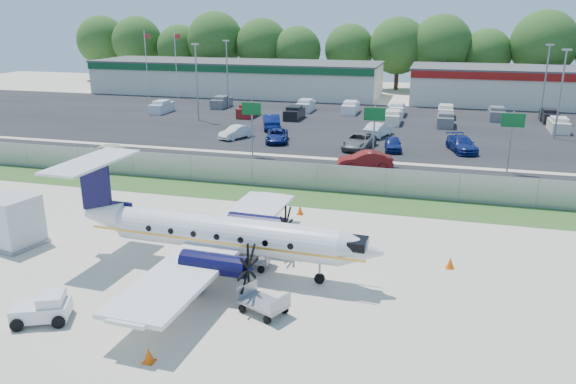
% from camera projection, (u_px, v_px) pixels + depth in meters
% --- Properties ---
extents(ground, '(170.00, 170.00, 0.00)m').
position_uv_depth(ground, '(257.00, 270.00, 28.39)').
color(ground, beige).
rests_on(ground, ground).
extents(grass_verge, '(170.00, 4.00, 0.02)m').
position_uv_depth(grass_verge, '(310.00, 198.00, 39.43)').
color(grass_verge, '#2D561E').
rests_on(grass_verge, ground).
extents(access_road, '(170.00, 8.00, 0.02)m').
position_uv_depth(access_road, '(330.00, 172.00, 45.86)').
color(access_road, black).
rests_on(access_road, ground).
extents(parking_lot, '(170.00, 32.00, 0.02)m').
position_uv_depth(parking_lot, '(365.00, 126.00, 65.18)').
color(parking_lot, black).
rests_on(parking_lot, ground).
extents(perimeter_fence, '(120.00, 0.06, 1.99)m').
position_uv_depth(perimeter_fence, '(317.00, 177.00, 40.96)').
color(perimeter_fence, gray).
rests_on(perimeter_fence, ground).
extents(building_west, '(46.40, 12.40, 5.24)m').
position_uv_depth(building_west, '(236.00, 77.00, 90.61)').
color(building_west, silver).
rests_on(building_west, ground).
extents(building_east, '(44.40, 12.40, 5.24)m').
position_uv_depth(building_east, '(573.00, 87.00, 78.09)').
color(building_east, silver).
rests_on(building_east, ground).
extents(sign_left, '(1.80, 0.26, 5.00)m').
position_uv_depth(sign_left, '(252.00, 116.00, 50.37)').
color(sign_left, gray).
rests_on(sign_left, ground).
extents(sign_mid, '(1.80, 0.26, 5.00)m').
position_uv_depth(sign_mid, '(374.00, 122.00, 47.62)').
color(sign_mid, gray).
rests_on(sign_mid, ground).
extents(sign_right, '(1.80, 0.26, 5.00)m').
position_uv_depth(sign_right, '(512.00, 129.00, 44.86)').
color(sign_right, gray).
rests_on(sign_right, ground).
extents(flagpole_west, '(1.06, 0.12, 10.00)m').
position_uv_depth(flagpole_west, '(147.00, 60.00, 86.27)').
color(flagpole_west, silver).
rests_on(flagpole_west, ground).
extents(flagpole_east, '(1.06, 0.12, 10.00)m').
position_uv_depth(flagpole_east, '(176.00, 61.00, 85.02)').
color(flagpole_east, silver).
rests_on(flagpole_east, ground).
extents(light_pole_nw, '(0.90, 0.35, 9.09)m').
position_uv_depth(light_pole_nw, '(197.00, 77.00, 66.77)').
color(light_pole_nw, gray).
rests_on(light_pole_nw, ground).
extents(light_pole_ne, '(0.90, 0.35, 9.09)m').
position_uv_depth(light_pole_ne, '(561.00, 88.00, 56.75)').
color(light_pole_ne, gray).
rests_on(light_pole_ne, ground).
extents(light_pole_sw, '(0.90, 0.35, 9.09)m').
position_uv_depth(light_pole_sw, '(227.00, 69.00, 75.97)').
color(light_pole_sw, gray).
rests_on(light_pole_sw, ground).
extents(light_pole_se, '(0.90, 0.35, 9.09)m').
position_uv_depth(light_pole_se, '(546.00, 78.00, 65.95)').
color(light_pole_se, gray).
rests_on(light_pole_se, ground).
extents(tree_line, '(112.00, 6.00, 14.00)m').
position_uv_depth(tree_line, '(392.00, 90.00, 96.45)').
color(tree_line, '#244D16').
rests_on(tree_line, ground).
extents(aircraft, '(16.53, 16.31, 5.13)m').
position_uv_depth(aircraft, '(220.00, 233.00, 27.86)').
color(aircraft, silver).
rests_on(aircraft, ground).
extents(pushback_tug, '(2.63, 2.34, 1.21)m').
position_uv_depth(pushback_tug, '(44.00, 308.00, 23.52)').
color(pushback_tug, silver).
rests_on(pushback_tug, ground).
extents(baggage_cart_near, '(2.13, 1.34, 1.10)m').
position_uv_depth(baggage_cart_near, '(250.00, 257.00, 28.59)').
color(baggage_cart_near, gray).
rests_on(baggage_cart_near, ground).
extents(baggage_cart_far, '(2.40, 1.99, 1.09)m').
position_uv_depth(baggage_cart_far, '(263.00, 302.00, 24.14)').
color(baggage_cart_far, gray).
rests_on(baggage_cart_far, ground).
extents(service_container, '(3.03, 3.03, 2.82)m').
position_uv_depth(service_container, '(14.00, 223.00, 31.06)').
color(service_container, silver).
rests_on(service_container, ground).
extents(cone_nose, '(0.42, 0.42, 0.59)m').
position_uv_depth(cone_nose, '(450.00, 263.00, 28.50)').
color(cone_nose, '#E55207').
rests_on(cone_nose, ground).
extents(cone_port_wing, '(0.42, 0.42, 0.60)m').
position_uv_depth(cone_port_wing, '(149.00, 355.00, 20.77)').
color(cone_port_wing, '#E55207').
rests_on(cone_port_wing, ground).
extents(cone_starboard_wing, '(0.42, 0.42, 0.59)m').
position_uv_depth(cone_starboard_wing, '(300.00, 210.00, 36.19)').
color(cone_starboard_wing, '#E55207').
rests_on(cone_starboard_wing, ground).
extents(road_car_west, '(4.86, 2.97, 1.54)m').
position_uv_depth(road_car_west, '(115.00, 161.00, 49.51)').
color(road_car_west, beige).
rests_on(road_car_west, ground).
extents(road_car_mid, '(4.79, 2.85, 1.49)m').
position_uv_depth(road_car_mid, '(364.00, 169.00, 46.93)').
color(road_car_mid, maroon).
rests_on(road_car_mid, ground).
extents(parked_car_a, '(2.96, 4.27, 1.33)m').
position_uv_depth(parked_car_a, '(236.00, 138.00, 58.49)').
color(parked_car_a, silver).
rests_on(parked_car_a, ground).
extents(parked_car_b, '(3.15, 4.99, 1.28)m').
position_uv_depth(parked_car_b, '(277.00, 142.00, 56.86)').
color(parked_car_b, navy).
rests_on(parked_car_b, ground).
extents(parked_car_c, '(3.06, 5.55, 1.47)m').
position_uv_depth(parked_car_c, '(359.00, 149.00, 54.06)').
color(parked_car_c, '#595B5E').
rests_on(parked_car_c, ground).
extents(parked_car_d, '(1.98, 3.94, 1.29)m').
position_uv_depth(parked_car_d, '(393.00, 151.00, 53.24)').
color(parked_car_d, navy).
rests_on(parked_car_d, ground).
extents(parked_car_e, '(3.31, 5.30, 1.43)m').
position_uv_depth(parked_car_e, '(461.00, 151.00, 52.89)').
color(parked_car_e, navy).
rests_on(parked_car_e, ground).
extents(parked_car_f, '(3.36, 5.38, 1.67)m').
position_uv_depth(parked_car_f, '(271.00, 129.00, 63.49)').
color(parked_car_f, navy).
rests_on(parked_car_f, ground).
extents(parked_car_g, '(2.85, 4.86, 1.51)m').
position_uv_depth(parked_car_g, '(378.00, 136.00, 59.40)').
color(parked_car_g, silver).
rests_on(parked_car_g, ground).
extents(far_parking_rows, '(56.00, 10.00, 1.60)m').
position_uv_depth(far_parking_rows, '(370.00, 118.00, 69.78)').
color(far_parking_rows, gray).
rests_on(far_parking_rows, ground).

